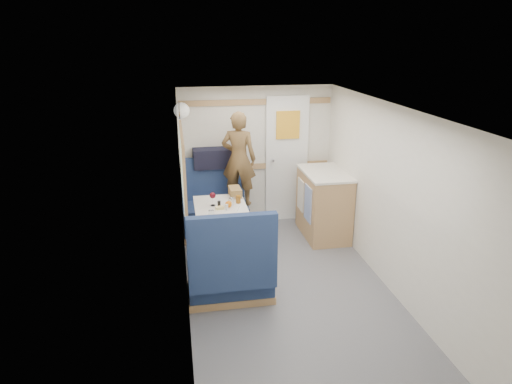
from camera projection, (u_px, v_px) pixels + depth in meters
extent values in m
plane|color=#515156|center=(293.00, 300.00, 4.85)|extent=(4.50, 4.50, 0.00)
plane|color=silver|center=(299.00, 112.00, 4.19)|extent=(4.50, 4.50, 0.00)
cube|color=silver|center=(256.00, 156.00, 6.61)|extent=(2.20, 0.02, 2.00)
cube|color=silver|center=(184.00, 220.00, 4.34)|extent=(0.02, 4.50, 2.00)
cube|color=silver|center=(399.00, 206.00, 4.70)|extent=(0.02, 4.50, 2.00)
cube|color=#B0834F|center=(256.00, 166.00, 6.64)|extent=(2.15, 0.02, 0.08)
cube|color=#B0834F|center=(256.00, 102.00, 6.34)|extent=(2.15, 0.02, 0.08)
cube|color=#A6B69A|center=(182.00, 166.00, 5.19)|extent=(0.04, 1.30, 0.72)
cube|color=white|center=(287.00, 160.00, 6.68)|extent=(0.62, 0.04, 1.86)
cube|color=gold|center=(288.00, 125.00, 6.48)|extent=(0.34, 0.03, 0.40)
cylinder|color=silver|center=(273.00, 160.00, 6.59)|extent=(0.04, 0.10, 0.04)
cube|color=white|center=(221.00, 209.00, 5.44)|extent=(0.62, 0.92, 0.04)
cylinder|color=silver|center=(222.00, 236.00, 5.55)|extent=(0.08, 0.08, 0.66)
cylinder|color=silver|center=(222.00, 260.00, 5.66)|extent=(0.36, 0.36, 0.03)
cube|color=#17274A|center=(216.00, 220.00, 6.34)|extent=(0.88, 0.50, 0.45)
cube|color=#17274A|center=(213.00, 185.00, 6.46)|extent=(0.88, 0.10, 0.80)
cube|color=#B0834F|center=(216.00, 232.00, 6.40)|extent=(0.90, 0.52, 0.08)
cube|color=#17274A|center=(230.00, 277.00, 4.85)|extent=(0.88, 0.50, 0.45)
cube|color=#17274A|center=(233.00, 253.00, 4.45)|extent=(0.88, 0.10, 0.80)
cube|color=#B0834F|center=(230.00, 292.00, 4.91)|extent=(0.90, 0.52, 0.08)
cube|color=#B0834F|center=(212.00, 169.00, 6.42)|extent=(0.90, 0.14, 0.04)
sphere|color=white|center=(182.00, 110.00, 5.82)|extent=(0.20, 0.20, 0.20)
cube|color=#B0834F|center=(324.00, 205.00, 6.28)|extent=(0.54, 0.90, 0.90)
cube|color=silver|center=(325.00, 173.00, 6.13)|extent=(0.56, 0.92, 0.03)
cube|color=#5972B2|center=(308.00, 204.00, 6.03)|extent=(0.01, 0.30, 0.48)
cube|color=silver|center=(301.00, 195.00, 6.37)|extent=(0.01, 0.28, 0.44)
imported|color=brown|center=(239.00, 159.00, 6.11)|extent=(0.54, 0.44, 1.28)
cube|color=black|center=(213.00, 158.00, 6.37)|extent=(0.57, 0.29, 0.27)
cube|color=white|center=(226.00, 211.00, 5.31)|extent=(0.38, 0.43, 0.02)
sphere|color=#E45D0A|center=(229.00, 204.00, 5.37)|extent=(0.08, 0.08, 0.08)
cube|color=#DAC37E|center=(220.00, 208.00, 5.32)|extent=(0.10, 0.08, 0.03)
cylinder|color=white|center=(213.00, 205.00, 5.49)|extent=(0.06, 0.06, 0.01)
cylinder|color=white|center=(213.00, 201.00, 5.47)|extent=(0.01, 0.01, 0.10)
sphere|color=#450712|center=(213.00, 195.00, 5.44)|extent=(0.08, 0.08, 0.08)
cylinder|color=white|center=(211.00, 215.00, 5.08)|extent=(0.06, 0.06, 0.10)
cylinder|color=white|center=(232.00, 202.00, 5.44)|extent=(0.07, 0.07, 0.11)
cylinder|color=brown|center=(238.00, 199.00, 5.56)|extent=(0.06, 0.06, 0.10)
cylinder|color=black|center=(219.00, 205.00, 5.37)|extent=(0.04, 0.04, 0.10)
cylinder|color=silver|center=(227.00, 208.00, 5.29)|extent=(0.04, 0.04, 0.09)
cube|color=brown|center=(235.00, 192.00, 5.80)|extent=(0.15, 0.26, 0.11)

